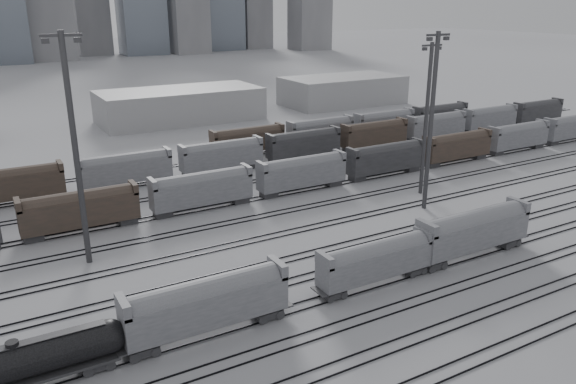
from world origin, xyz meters
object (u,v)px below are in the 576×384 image
hopper_car_a (206,302)px  hopper_car_b (376,259)px  light_mast_c (431,119)px  tank_car_b (16,364)px  hopper_car_c (473,229)px

hopper_car_a → hopper_car_b: 19.21m
hopper_car_b → light_mast_c: bearing=35.8°
tank_car_b → hopper_car_a: size_ratio=1.12×
tank_car_b → hopper_car_c: hopper_car_c is taller
hopper_car_c → light_mast_c: 19.32m
hopper_car_a → hopper_car_c: hopper_car_c is taller
hopper_car_a → light_mast_c: light_mast_c is taller
tank_car_b → hopper_car_c: bearing=0.0°
hopper_car_c → light_mast_c: size_ratio=0.62×
tank_car_b → light_mast_c: 59.15m
hopper_car_b → light_mast_c: (21.10, 15.22, 10.35)m
hopper_car_b → tank_car_b: bearing=180.0°
light_mast_c → hopper_car_b: bearing=-144.2°
light_mast_c → hopper_car_c: bearing=-113.5°
tank_car_b → light_mast_c: size_ratio=0.68×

